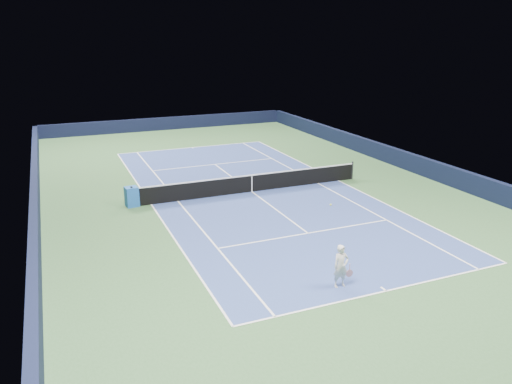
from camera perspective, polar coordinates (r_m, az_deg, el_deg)
name	(u,v)px	position (r m, az deg, el deg)	size (l,w,h in m)	color
ground	(252,192)	(27.16, -0.48, 0.02)	(40.00, 40.00, 0.00)	#31572F
wall_far	(167,123)	(45.51, -10.10, 7.72)	(22.00, 0.35, 1.10)	black
wall_right	(413,163)	(32.53, 17.47, 3.20)	(0.35, 40.00, 1.10)	black
wall_left	(35,208)	(25.17, -23.93, -1.69)	(0.35, 40.00, 1.10)	#101732
court_surface	(252,192)	(27.16, -0.48, 0.03)	(10.97, 23.77, 0.01)	navy
baseline_far	(192,147)	(38.05, -7.32, 5.07)	(10.97, 0.08, 0.00)	white
baseline_near	(386,291)	(17.60, 14.66, -10.89)	(10.97, 0.08, 0.00)	white
sideline_doubles_right	(338,181)	(29.58, 9.40, 1.30)	(0.08, 23.77, 0.00)	white
sideline_doubles_left	(151,204)	(25.69, -11.87, -1.40)	(0.08, 23.77, 0.00)	white
sideline_singles_right	(318,183)	(28.90, 7.09, 1.01)	(0.08, 23.77, 0.00)	white
sideline_singles_left	(178,201)	(25.96, -8.91, -1.03)	(0.08, 23.77, 0.00)	white
service_line_far	(215,164)	(32.94, -4.72, 3.17)	(8.23, 0.08, 0.00)	white
service_line_near	(308,233)	(21.73, 5.97, -4.70)	(8.23, 0.08, 0.00)	white
center_service_line	(252,192)	(27.16, -0.48, 0.04)	(0.08, 12.80, 0.00)	white
center_mark_far	(193,148)	(37.91, -7.26, 5.03)	(0.08, 0.30, 0.00)	white
center_mark_near	(384,289)	(17.70, 14.37, -10.68)	(0.08, 0.30, 0.00)	white
tennis_net	(252,183)	(27.01, -0.48, 1.05)	(12.90, 0.10, 1.07)	black
sponsor_cube	(132,197)	(25.53, -14.00, -0.52)	(0.68, 0.63, 1.00)	#1C55AA
tennis_player	(341,266)	(17.23, 9.69, -8.36)	(0.74, 1.23, 2.65)	silver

